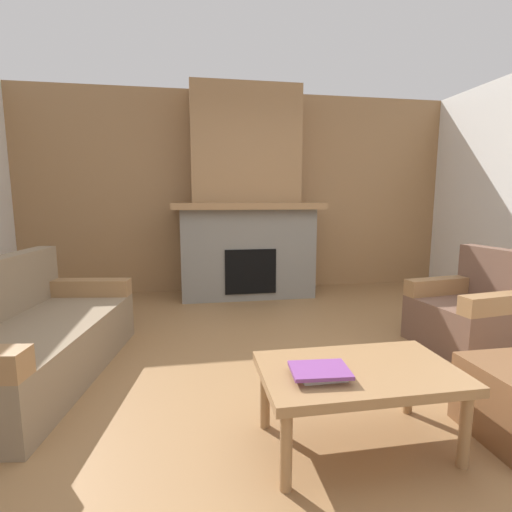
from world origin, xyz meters
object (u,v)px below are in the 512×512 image
couch (28,340)px  fireplace (246,208)px  armchair (472,313)px  coffee_table (358,378)px

couch → fireplace: bearing=49.0°
fireplace → armchair: size_ratio=3.16×
armchair → coffee_table: (-1.57, -1.12, 0.08)m
couch → coffee_table: bearing=-29.1°
coffee_table → couch: bearing=150.9°
fireplace → coffee_table: bearing=-88.2°
fireplace → armchair: (1.67, -2.16, -0.87)m
fireplace → coffee_table: size_ratio=2.70×
couch → armchair: 3.57m
couch → armchair: bearing=0.1°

